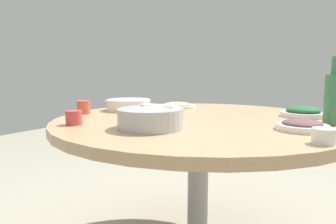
# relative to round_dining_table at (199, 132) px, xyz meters

# --- Properties ---
(round_dining_table) EXTENTS (1.40, 1.40, 0.75)m
(round_dining_table) POSITION_rel_round_dining_table_xyz_m (0.00, 0.00, 0.00)
(round_dining_table) COLOR #99999E
(round_dining_table) RESTS_ON ground
(rice_bowl) EXTENTS (0.27, 0.27, 0.09)m
(rice_bowl) POSITION_rel_round_dining_table_xyz_m (0.03, 0.35, 0.11)
(rice_bowl) COLOR #B2B5BA
(rice_bowl) RESTS_ON round_dining_table
(soup_bowl) EXTENTS (0.26, 0.26, 0.06)m
(soup_bowl) POSITION_rel_round_dining_table_xyz_m (0.49, -0.05, 0.10)
(soup_bowl) COLOR white
(soup_bowl) RESTS_ON round_dining_table
(dish_eggplant) EXTENTS (0.20, 0.20, 0.04)m
(dish_eggplant) POSITION_rel_round_dining_table_xyz_m (-0.48, 0.06, 0.09)
(dish_eggplant) COLOR white
(dish_eggplant) RESTS_ON round_dining_table
(dish_noodles) EXTENTS (0.23, 0.23, 0.04)m
(dish_noodles) POSITION_rel_round_dining_table_xyz_m (0.31, -0.31, 0.09)
(dish_noodles) COLOR silver
(dish_noodles) RESTS_ON round_dining_table
(dish_greens) EXTENTS (0.22, 0.22, 0.05)m
(dish_greens) POSITION_rel_round_dining_table_xyz_m (-0.42, -0.33, 0.09)
(dish_greens) COLOR silver
(dish_greens) RESTS_ON round_dining_table
(green_bottle) EXTENTS (0.07, 0.07, 0.29)m
(green_bottle) POSITION_rel_round_dining_table_xyz_m (-0.57, -0.14, 0.19)
(green_bottle) COLOR #3A794A
(green_bottle) RESTS_ON round_dining_table
(tea_cup_near) EXTENTS (0.07, 0.07, 0.07)m
(tea_cup_near) POSITION_rel_round_dining_table_xyz_m (0.59, 0.20, 0.11)
(tea_cup_near) COLOR #CD543F
(tea_cup_near) RESTS_ON round_dining_table
(tea_cup_far) EXTENTS (0.07, 0.07, 0.06)m
(tea_cup_far) POSITION_rel_round_dining_table_xyz_m (0.36, 0.46, 0.10)
(tea_cup_far) COLOR #CD4345
(tea_cup_far) RESTS_ON round_dining_table
(tea_cup_side) EXTENTS (0.07, 0.07, 0.05)m
(tea_cup_side) POSITION_rel_round_dining_table_xyz_m (-0.58, 0.27, 0.10)
(tea_cup_side) COLOR white
(tea_cup_side) RESTS_ON round_dining_table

